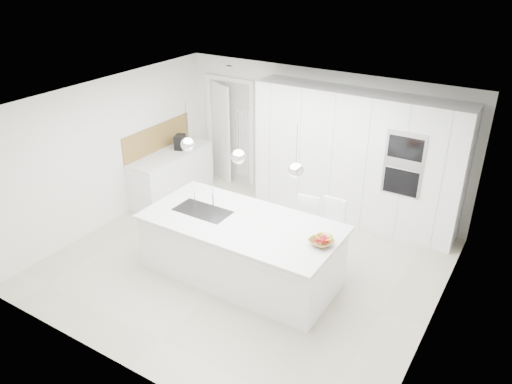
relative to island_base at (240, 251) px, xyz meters
The scene contains 28 objects.
floor 0.53m from the island_base, 108.43° to the left, with size 5.50×5.50×0.00m, color #BBB39A.
wall_back 2.92m from the island_base, 92.05° to the left, with size 5.50×5.50×0.00m, color silver.
wall_left 2.98m from the island_base, behind, with size 5.00×5.00×0.00m, color silver.
ceiling 2.09m from the island_base, 108.43° to the left, with size 5.50×5.50×0.00m, color white.
tall_cabinets 2.69m from the island_base, 74.36° to the left, with size 3.60×0.60×2.30m, color white.
oven_stack 2.86m from the island_base, 53.85° to the left, with size 0.62×0.04×1.05m, color #A5A5A8, non-canonical shape.
doorway_frame 3.50m from the island_base, 126.50° to the left, with size 1.11×0.08×2.13m, color white, non-canonical shape.
hallway_door 3.61m from the island_base, 130.22° to the left, with size 0.82×0.04×2.00m, color white.
radiator 3.28m from the island_base, 122.08° to the left, with size 0.32×0.04×1.40m, color white, non-canonical shape.
left_base_cabinets 2.96m from the island_base, 149.53° to the left, with size 0.60×1.80×0.86m, color white.
left_worktop 2.99m from the island_base, 149.53° to the left, with size 0.62×1.82×0.04m, color silver.
oak_backsplash 3.29m from the island_base, 152.14° to the left, with size 0.02×1.80×0.50m, color olive.
island_base is the anchor object (origin of this frame).
island_worktop 0.45m from the island_base, 90.00° to the left, with size 2.84×1.40×0.04m, color silver.
island_sink 0.76m from the island_base, behind, with size 0.84×0.44×0.18m, color #3F3F42, non-canonical shape.
island_tap 0.89m from the island_base, 161.57° to the left, with size 0.02×0.02×0.30m, color white.
pendant_left 1.70m from the island_base, behind, with size 0.20×0.20×0.20m, color white.
pendant_mid 1.47m from the island_base, 146.31° to the right, with size 0.20×0.20×0.20m, color white.
pendant_right 1.70m from the island_base, ahead, with size 0.20×0.20×0.20m, color white.
fruit_bowl 1.32m from the island_base, ahead, with size 0.31×0.31×0.08m, color olive.
espresso_machine 3.15m from the island_base, 145.01° to the left, with size 0.16×0.25×0.27m, color black.
bar_stool_left 1.01m from the island_base, 52.88° to the left, with size 0.35×0.49×1.07m, color white, non-canonical shape.
bar_stool_right 1.33m from the island_base, 41.87° to the left, with size 0.36×0.50×1.09m, color white, non-canonical shape.
apple_a 1.35m from the island_base, ahead, with size 0.08×0.08×0.08m, color #B40D19.
apple_b 1.39m from the island_base, ahead, with size 0.08×0.08×0.08m, color #B40D19.
apple_c 1.29m from the island_base, ahead, with size 0.07×0.07×0.07m, color #B40D19.
apple_extra_3 1.36m from the island_base, ahead, with size 0.08×0.08×0.08m, color #B40D19.
banana_bunch 1.38m from the island_base, ahead, with size 0.23×0.23×0.03m, color yellow.
Camera 1 is at (3.50, -5.35, 4.39)m, focal length 35.00 mm.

